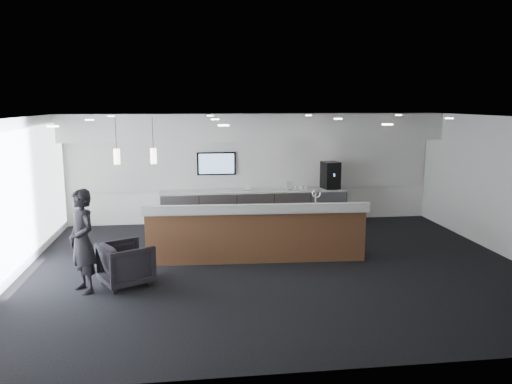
{
  "coord_description": "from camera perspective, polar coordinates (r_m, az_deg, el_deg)",
  "views": [
    {
      "loc": [
        -1.64,
        -9.55,
        3.29
      ],
      "look_at": [
        -0.25,
        1.3,
        1.32
      ],
      "focal_mm": 35.0,
      "sensor_mm": 36.0,
      "label": 1
    }
  ],
  "objects": [
    {
      "name": "info_sign_right",
      "position": [
        13.51,
        3.83,
        0.74
      ],
      "size": [
        0.18,
        0.06,
        0.24
      ],
      "primitive_type": "cube",
      "rotation": [
        0.0,
        0.0,
        0.21
      ],
      "color": "white",
      "rests_on": "back_credenza"
    },
    {
      "name": "wall_tv",
      "position": [
        13.57,
        -4.54,
        3.26
      ],
      "size": [
        1.05,
        0.08,
        0.62
      ],
      "color": "black",
      "rests_on": "back_wall"
    },
    {
      "name": "service_counter",
      "position": [
        10.54,
        -0.01,
        -4.67
      ],
      "size": [
        4.65,
        1.0,
        1.49
      ],
      "rotation": [
        0.0,
        0.0,
        -0.05
      ],
      "color": "brown",
      "rests_on": "ground"
    },
    {
      "name": "back_wall",
      "position": [
        13.76,
        -0.39,
        2.76
      ],
      "size": [
        10.0,
        0.02,
        3.0
      ],
      "primitive_type": "cube",
      "color": "white",
      "rests_on": "ground"
    },
    {
      "name": "alcove_panel",
      "position": [
        13.72,
        -0.37,
        3.16
      ],
      "size": [
        9.8,
        0.06,
        1.4
      ],
      "primitive_type": "cube",
      "color": "silver",
      "rests_on": "back_wall"
    },
    {
      "name": "coffee_machine",
      "position": [
        13.82,
        8.5,
        1.91
      ],
      "size": [
        0.49,
        0.58,
        0.74
      ],
      "rotation": [
        0.0,
        0.0,
        0.16
      ],
      "color": "black",
      "rests_on": "back_credenza"
    },
    {
      "name": "cup_3",
      "position": [
        13.58,
        4.0,
        0.51
      ],
      "size": [
        0.14,
        0.14,
        0.11
      ],
      "primitive_type": "imported",
      "rotation": [
        0.0,
        0.0,
        1.94
      ],
      "color": "white",
      "rests_on": "back_credenza"
    },
    {
      "name": "soffit_bulkhead",
      "position": [
        13.21,
        -0.16,
        7.46
      ],
      "size": [
        10.0,
        0.9,
        0.7
      ],
      "primitive_type": "cube",
      "color": "silver",
      "rests_on": "back_wall"
    },
    {
      "name": "cup_0",
      "position": [
        13.67,
        5.72,
        0.55
      ],
      "size": [
        0.11,
        0.11,
        0.11
      ],
      "primitive_type": "imported",
      "color": "white",
      "rests_on": "back_credenza"
    },
    {
      "name": "right_wall",
      "position": [
        11.77,
        27.18,
        0.34
      ],
      "size": [
        0.02,
        8.0,
        3.0
      ],
      "primitive_type": "cube",
      "color": "white",
      "rests_on": "ground"
    },
    {
      "name": "back_credenza",
      "position": [
        13.58,
        -0.2,
        -1.71
      ],
      "size": [
        5.06,
        0.66,
        0.95
      ],
      "color": "gray",
      "rests_on": "ground"
    },
    {
      "name": "left_wall",
      "position": [
        10.28,
        -26.24,
        -0.87
      ],
      "size": [
        0.02,
        8.0,
        3.0
      ],
      "primitive_type": "cube",
      "color": "white",
      "rests_on": "ground"
    },
    {
      "name": "pendant_right",
      "position": [
        10.5,
        -15.29,
        4.19
      ],
      "size": [
        0.12,
        0.12,
        0.3
      ],
      "primitive_type": "cylinder",
      "color": "#FFECC6",
      "rests_on": "ceiling"
    },
    {
      "name": "lounge_guest",
      "position": [
        9.2,
        -19.23,
        -5.32
      ],
      "size": [
        0.75,
        0.8,
        1.83
      ],
      "primitive_type": "imported",
      "rotation": [
        0.0,
        0.0,
        -0.94
      ],
      "color": "black",
      "rests_on": "ground"
    },
    {
      "name": "ground",
      "position": [
        10.23,
        2.36,
        -8.54
      ],
      "size": [
        10.0,
        10.0,
        0.0
      ],
      "primitive_type": "plane",
      "color": "black",
      "rests_on": "ground"
    },
    {
      "name": "ceiling",
      "position": [
        9.69,
        2.49,
        8.51
      ],
      "size": [
        10.0,
        8.0,
        0.02
      ],
      "primitive_type": "cube",
      "color": "black",
      "rests_on": "back_wall"
    },
    {
      "name": "ceiling_can_lights",
      "position": [
        9.69,
        2.49,
        8.33
      ],
      "size": [
        7.0,
        5.0,
        0.02
      ],
      "primitive_type": null,
      "color": "silver",
      "rests_on": "ceiling"
    },
    {
      "name": "window_blinds_wall",
      "position": [
        10.26,
        -26.03,
        -0.86
      ],
      "size": [
        0.04,
        7.36,
        2.55
      ],
      "primitive_type": "cube",
      "color": "silver",
      "rests_on": "left_wall"
    },
    {
      "name": "cup_1",
      "position": [
        13.64,
        5.15,
        0.54
      ],
      "size": [
        0.16,
        0.16,
        0.11
      ],
      "primitive_type": "imported",
      "rotation": [
        0.0,
        0.0,
        0.65
      ],
      "color": "white",
      "rests_on": "back_credenza"
    },
    {
      "name": "pendant_left",
      "position": [
        10.43,
        -11.46,
        4.3
      ],
      "size": [
        0.12,
        0.12,
        0.3
      ],
      "primitive_type": "cylinder",
      "color": "#FFECC6",
      "rests_on": "ceiling"
    },
    {
      "name": "armchair",
      "position": [
        9.46,
        -14.64,
        -7.95
      ],
      "size": [
        1.15,
        1.14,
        0.78
      ],
      "primitive_type": "imported",
      "rotation": [
        0.0,
        0.0,
        2.06
      ],
      "color": "black",
      "rests_on": "ground"
    },
    {
      "name": "cup_2",
      "position": [
        13.61,
        4.57,
        0.53
      ],
      "size": [
        0.14,
        0.14,
        0.11
      ],
      "primitive_type": "imported",
      "rotation": [
        0.0,
        0.0,
        1.29
      ],
      "color": "white",
      "rests_on": "back_credenza"
    },
    {
      "name": "info_sign_left",
      "position": [
        13.38,
        -1.03,
        0.61
      ],
      "size": [
        0.15,
        0.04,
        0.21
      ],
      "primitive_type": "cube",
      "rotation": [
        0.0,
        0.0,
        -0.14
      ],
      "color": "white",
      "rests_on": "back_credenza"
    }
  ]
}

